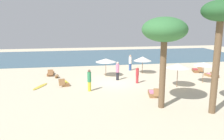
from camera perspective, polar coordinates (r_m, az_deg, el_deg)
The scene contains 19 objects.
ground_plane at distance 23.08m, azimuth 0.57°, elevation -3.11°, with size 60.00×60.00×0.00m, color beige.
ocean_water at distance 39.58m, azimuth -3.77°, elevation 3.30°, with size 48.00×16.00×0.06m, color #3D6075.
umbrella_0 at distance 25.32m, azimuth -1.51°, elevation 2.36°, with size 2.18×2.18×1.96m.
umbrella_1 at distance 26.97m, azimuth 7.38°, elevation 2.71°, with size 2.01×2.01×1.95m.
umbrella_2 at distance 24.28m, azimuth 21.29°, elevation 1.37°, with size 1.90×1.90×2.04m.
umbrella_3 at distance 22.10m, azimuth 15.62°, elevation 0.99°, with size 2.13×2.13×2.17m.
lounger_0 at distance 19.53m, azimuth 9.83°, elevation -5.59°, with size 0.92×1.72×0.75m.
lounger_1 at distance 27.09m, azimuth -14.58°, elevation -0.85°, with size 0.70×1.67×0.74m.
lounger_2 at distance 29.59m, azimuth 19.57°, elevation -0.08°, with size 1.07×1.79×0.69m.
lounger_3 at distance 22.72m, azimuth -11.45°, elevation -3.14°, with size 1.02×1.73×0.75m.
lounger_4 at distance 27.61m, azimuth 22.91°, elevation -1.17°, with size 1.11×1.80×0.67m.
person_0 at distance 23.94m, azimuth 1.34°, elevation -0.21°, with size 0.38×0.38×1.88m.
person_1 at distance 20.32m, azimuth -5.49°, elevation -2.45°, with size 0.47×0.47×1.90m.
person_2 at distance 22.90m, azimuth 6.11°, elevation -1.13°, with size 0.38×0.38×1.66m.
person_3 at distance 28.64m, azimuth 4.42°, elevation 1.82°, with size 0.50×0.50×1.91m.
palm_0 at distance 16.11m, azimuth 12.55°, elevation 8.95°, with size 3.01×3.01×6.24m.
palm_1 at distance 16.13m, azimuth 24.69°, elevation 11.26°, with size 2.38×2.38×7.23m.
dog at distance 25.64m, azimuth -13.17°, elevation -1.44°, with size 0.54×0.83×0.38m.
surfboard at distance 22.73m, azimuth -16.88°, elevation -3.80°, with size 1.36×2.30×0.07m.
Camera 1 is at (-3.93, -21.93, 6.04)m, focal length 37.93 mm.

